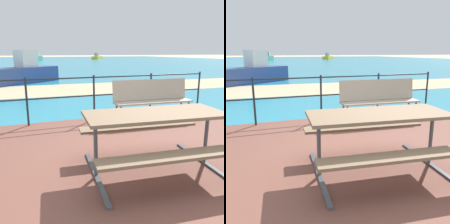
{
  "view_description": "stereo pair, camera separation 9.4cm",
  "coord_description": "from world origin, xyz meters",
  "views": [
    {
      "loc": [
        -1.56,
        -2.95,
        1.6
      ],
      "look_at": [
        0.01,
        1.27,
        0.5
      ],
      "focal_mm": 39.45,
      "sensor_mm": 36.0,
      "label": 1
    },
    {
      "loc": [
        -1.47,
        -2.98,
        1.6
      ],
      "look_at": [
        0.01,
        1.27,
        0.5
      ],
      "focal_mm": 39.45,
      "sensor_mm": 36.0,
      "label": 2
    }
  ],
  "objects": [
    {
      "name": "ground_plane",
      "position": [
        0.0,
        0.0,
        0.0
      ],
      "size": [
        240.0,
        240.0,
        0.0
      ],
      "primitive_type": "plane",
      "color": "beige"
    },
    {
      "name": "patio_paving",
      "position": [
        0.0,
        0.0,
        0.03
      ],
      "size": [
        6.4,
        5.2,
        0.06
      ],
      "primitive_type": "cube",
      "color": "brown",
      "rests_on": "ground"
    },
    {
      "name": "sea_water",
      "position": [
        0.0,
        40.0,
        0.01
      ],
      "size": [
        90.0,
        90.0,
        0.01
      ],
      "primitive_type": "cube",
      "color": "teal",
      "rests_on": "ground"
    },
    {
      "name": "beach_strip",
      "position": [
        0.0,
        7.84,
        0.01
      ],
      "size": [
        54.09,
        5.38,
        0.01
      ],
      "primitive_type": "cube",
      "rotation": [
        0.0,
        0.0,
        -0.03
      ],
      "color": "tan",
      "rests_on": "ground"
    },
    {
      "name": "picnic_table",
      "position": [
        0.02,
        -0.29,
        0.66
      ],
      "size": [
        1.93,
        1.58,
        0.79
      ],
      "rotation": [
        0.0,
        0.0,
        -0.1
      ],
      "color": "#7A6047",
      "rests_on": "patio_paving"
    },
    {
      "name": "park_bench",
      "position": [
        1.18,
        1.86,
        0.63
      ],
      "size": [
        1.8,
        0.54,
        0.94
      ],
      "rotation": [
        0.0,
        0.0,
        -0.06
      ],
      "color": "tan",
      "rests_on": "patio_paving"
    },
    {
      "name": "railing_fence",
      "position": [
        0.0,
        2.45,
        0.72
      ],
      "size": [
        5.94,
        0.04,
        1.04
      ],
      "color": "#1E2328",
      "rests_on": "patio_paving"
    },
    {
      "name": "boat_near",
      "position": [
        1.52,
        45.76,
        0.54
      ],
      "size": [
        2.51,
        5.06,
        1.61
      ],
      "rotation": [
        0.0,
        0.0,
        4.38
      ],
      "color": "#338466",
      "rests_on": "sea_water"
    },
    {
      "name": "boat_mid",
      "position": [
        15.35,
        52.53,
        0.44
      ],
      "size": [
        3.39,
        4.22,
        1.45
      ],
      "rotation": [
        0.0,
        0.0,
        0.97
      ],
      "color": "yellow",
      "rests_on": "sea_water"
    },
    {
      "name": "boat_far",
      "position": [
        -1.53,
        10.89,
        0.53
      ],
      "size": [
        4.27,
        3.5,
        1.7
      ],
      "rotation": [
        0.0,
        0.0,
        3.78
      ],
      "color": "#2D478C",
      "rests_on": "sea_water"
    }
  ]
}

